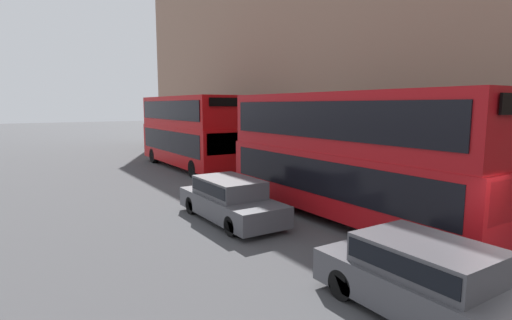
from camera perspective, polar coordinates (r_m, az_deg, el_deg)
bus_leading at (r=14.02m, az=12.77°, el=1.27°), size 2.59×10.78×4.40m
bus_second_in_queue at (r=25.61m, az=-9.75°, el=4.38°), size 2.59×10.05×4.52m
car_dark_sedan at (r=8.40m, az=23.46°, el=-15.26°), size 1.89×4.43×1.46m
car_hatchback at (r=13.93m, az=-3.72°, el=-5.48°), size 1.84×4.74×1.46m
pedestrian at (r=29.60m, az=-6.89°, el=1.65°), size 0.36×0.36×1.77m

